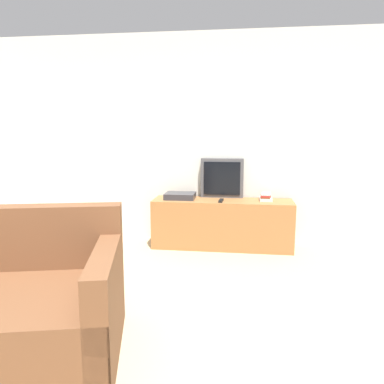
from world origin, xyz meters
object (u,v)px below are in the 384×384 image
(television, at_px, (222,178))
(remote_on_stand, at_px, (221,201))
(set_top_box, at_px, (180,196))
(tv_stand, at_px, (222,224))
(book_stack, at_px, (266,197))

(television, relative_size, remote_on_stand, 3.16)
(set_top_box, bearing_deg, tv_stand, -1.77)
(remote_on_stand, bearing_deg, set_top_box, 166.81)
(television, bearing_deg, book_stack, -14.27)
(tv_stand, relative_size, remote_on_stand, 10.08)
(book_stack, relative_size, set_top_box, 0.60)
(book_stack, bearing_deg, set_top_box, -178.34)
(tv_stand, relative_size, television, 3.18)
(remote_on_stand, bearing_deg, television, 91.19)
(television, relative_size, set_top_box, 1.45)
(tv_stand, distance_m, remote_on_stand, 0.32)
(book_stack, height_order, remote_on_stand, book_stack)
(set_top_box, bearing_deg, remote_on_stand, -13.19)
(remote_on_stand, bearing_deg, tv_stand, 83.02)
(tv_stand, bearing_deg, television, 95.84)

